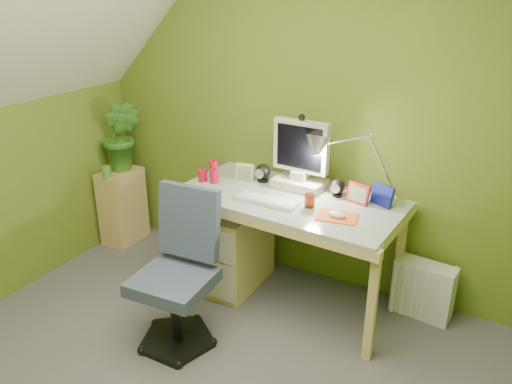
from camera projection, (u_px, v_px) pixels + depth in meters
The scene contains 19 objects.
wall_back at pixel (298, 115), 3.41m from camera, with size 3.20×0.01×2.40m, color olive.
desk at pixel (287, 249), 3.34m from camera, with size 1.44×0.72×0.77m, color #D0BD6D, non-canonical shape.
monitor at pixel (301, 149), 3.24m from camera, with size 0.39×0.23×0.54m, color beige, non-canonical shape.
speaker_left at pixel (263, 173), 3.42m from camera, with size 0.11×0.11×0.13m, color black, non-canonical shape.
speaker_right at pixel (337, 188), 3.18m from camera, with size 0.10×0.10×0.11m, color black, non-canonical shape.
keyboard at pixel (267, 201), 3.11m from camera, with size 0.40×0.13×0.02m, color silver.
mousepad at pixel (337, 217), 2.91m from camera, with size 0.24×0.17×0.01m, color orange.
mouse at pixel (337, 215), 2.91m from camera, with size 0.10×0.06×0.03m, color white.
amber_tumbler at pixel (310, 201), 3.04m from camera, with size 0.06×0.06×0.08m, color maroon.
candle_cluster at pixel (211, 171), 3.45m from camera, with size 0.17×0.15×0.13m, color red, non-canonical shape.
photo_frame_red at pixel (358, 194), 3.08m from camera, with size 0.15×0.02×0.13m, color #D31643.
photo_frame_blue at pixel (382, 195), 3.05m from camera, with size 0.15×0.02×0.13m, color navy.
photo_frame_green at pixel (245, 172), 3.46m from camera, with size 0.13×0.02×0.11m, color #BFDB97.
desk_lamp at pixel (370, 151), 3.02m from camera, with size 0.61×0.26×0.66m, color #ABACB0, non-canonical shape.
side_ledge at pixel (123, 206), 4.17m from camera, with size 0.23×0.36×0.62m, color tan.
potted_plant at pixel (121, 136), 3.97m from camera, with size 0.32×0.26×0.58m, color #3A7627.
green_cup at pixel (107, 172), 3.90m from camera, with size 0.07×0.07×0.09m, color #5BA243.
task_chair at pixel (173, 281), 2.89m from camera, with size 0.49×0.49×0.88m, color #3B4761, non-canonical shape.
radiator at pixel (423, 290), 3.25m from camera, with size 0.38×0.15×0.38m, color silver.
Camera 1 is at (1.35, -1.48, 2.03)m, focal length 35.00 mm.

